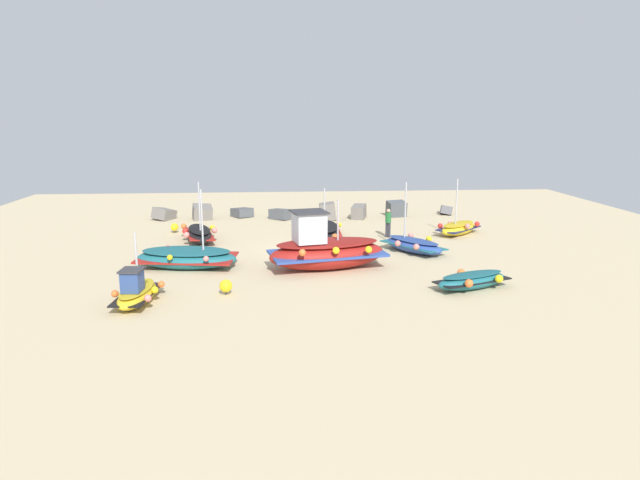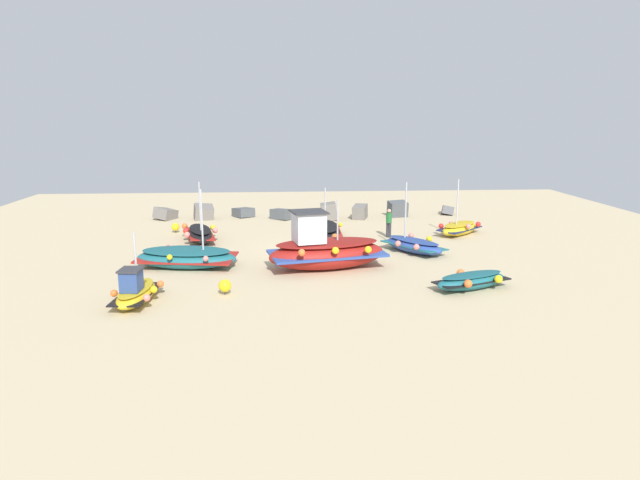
{
  "view_description": "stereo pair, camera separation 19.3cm",
  "coord_description": "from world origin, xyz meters",
  "px_view_note": "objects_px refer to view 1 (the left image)",
  "views": [
    {
      "loc": [
        -2.24,
        -28.6,
        6.75
      ],
      "look_at": [
        -0.12,
        -1.7,
        0.9
      ],
      "focal_mm": 32.42,
      "sensor_mm": 36.0,
      "label": 1
    },
    {
      "loc": [
        -2.05,
        -28.61,
        6.75
      ],
      "look_at": [
        -0.12,
        -1.7,
        0.9
      ],
      "focal_mm": 32.42,
      "sensor_mm": 36.0,
      "label": 2
    }
  ],
  "objects_px": {
    "fishing_boat_5": "(472,280)",
    "mooring_buoy_1": "(226,286)",
    "fishing_boat_0": "(325,250)",
    "fishing_boat_2": "(413,245)",
    "fishing_boat_3": "(186,258)",
    "fishing_boat_4": "(325,231)",
    "fishing_boat_7": "(137,292)",
    "mooring_buoy_0": "(175,227)",
    "person_walking": "(388,221)",
    "fishing_boat_1": "(199,234)",
    "fishing_boat_6": "(459,228)"
  },
  "relations": [
    {
      "from": "fishing_boat_5",
      "to": "mooring_buoy_1",
      "type": "distance_m",
      "value": 9.68
    },
    {
      "from": "fishing_boat_5",
      "to": "fishing_boat_0",
      "type": "bearing_deg",
      "value": -54.58
    },
    {
      "from": "fishing_boat_2",
      "to": "fishing_boat_5",
      "type": "height_order",
      "value": "fishing_boat_2"
    },
    {
      "from": "fishing_boat_3",
      "to": "fishing_boat_4",
      "type": "distance_m",
      "value": 8.85
    },
    {
      "from": "fishing_boat_0",
      "to": "fishing_boat_4",
      "type": "relative_size",
      "value": 1.29
    },
    {
      "from": "fishing_boat_7",
      "to": "mooring_buoy_0",
      "type": "xyz_separation_m",
      "value": [
        -0.77,
        12.98,
        -0.08
      ]
    },
    {
      "from": "person_walking",
      "to": "fishing_boat_1",
      "type": "bearing_deg",
      "value": 125.29
    },
    {
      "from": "fishing_boat_5",
      "to": "person_walking",
      "type": "bearing_deg",
      "value": -103.97
    },
    {
      "from": "mooring_buoy_1",
      "to": "fishing_boat_2",
      "type": "bearing_deg",
      "value": 35.72
    },
    {
      "from": "fishing_boat_6",
      "to": "mooring_buoy_1",
      "type": "relative_size",
      "value": 5.42
    },
    {
      "from": "fishing_boat_3",
      "to": "fishing_boat_4",
      "type": "height_order",
      "value": "fishing_boat_3"
    },
    {
      "from": "fishing_boat_0",
      "to": "mooring_buoy_0",
      "type": "bearing_deg",
      "value": -59.07
    },
    {
      "from": "fishing_boat_5",
      "to": "fishing_boat_7",
      "type": "relative_size",
      "value": 1.09
    },
    {
      "from": "fishing_boat_4",
      "to": "fishing_boat_7",
      "type": "height_order",
      "value": "fishing_boat_4"
    },
    {
      "from": "fishing_boat_2",
      "to": "fishing_boat_5",
      "type": "bearing_deg",
      "value": -25.99
    },
    {
      "from": "fishing_boat_7",
      "to": "mooring_buoy_0",
      "type": "bearing_deg",
      "value": -171.59
    },
    {
      "from": "fishing_boat_1",
      "to": "fishing_boat_5",
      "type": "xyz_separation_m",
      "value": [
        11.89,
        -9.83,
        -0.06
      ]
    },
    {
      "from": "fishing_boat_2",
      "to": "fishing_boat_6",
      "type": "bearing_deg",
      "value": 104.87
    },
    {
      "from": "fishing_boat_0",
      "to": "person_walking",
      "type": "height_order",
      "value": "fishing_boat_0"
    },
    {
      "from": "fishing_boat_5",
      "to": "mooring_buoy_1",
      "type": "bearing_deg",
      "value": -21.86
    },
    {
      "from": "person_walking",
      "to": "fishing_boat_6",
      "type": "bearing_deg",
      "value": -49.39
    },
    {
      "from": "fishing_boat_0",
      "to": "fishing_boat_4",
      "type": "distance_m",
      "value": 6.41
    },
    {
      "from": "fishing_boat_4",
      "to": "person_walking",
      "type": "height_order",
      "value": "fishing_boat_4"
    },
    {
      "from": "fishing_boat_5",
      "to": "mooring_buoy_0",
      "type": "relative_size",
      "value": 5.91
    },
    {
      "from": "fishing_boat_5",
      "to": "person_walking",
      "type": "xyz_separation_m",
      "value": [
        -1.43,
        10.0,
        0.59
      ]
    },
    {
      "from": "fishing_boat_2",
      "to": "mooring_buoy_0",
      "type": "distance_m",
      "value": 14.04
    },
    {
      "from": "fishing_boat_1",
      "to": "fishing_boat_5",
      "type": "distance_m",
      "value": 15.43
    },
    {
      "from": "fishing_boat_1",
      "to": "fishing_boat_3",
      "type": "relative_size",
      "value": 0.82
    },
    {
      "from": "fishing_boat_2",
      "to": "fishing_boat_6",
      "type": "xyz_separation_m",
      "value": [
        3.65,
        4.16,
        -0.0
      ]
    },
    {
      "from": "person_walking",
      "to": "fishing_boat_0",
      "type": "bearing_deg",
      "value": -178.03
    },
    {
      "from": "fishing_boat_0",
      "to": "fishing_boat_5",
      "type": "distance_m",
      "value": 6.58
    },
    {
      "from": "fishing_boat_0",
      "to": "fishing_boat_3",
      "type": "height_order",
      "value": "fishing_boat_3"
    },
    {
      "from": "fishing_boat_0",
      "to": "fishing_boat_6",
      "type": "bearing_deg",
      "value": -152.34
    },
    {
      "from": "fishing_boat_4",
      "to": "mooring_buoy_1",
      "type": "distance_m",
      "value": 10.98
    },
    {
      "from": "fishing_boat_6",
      "to": "fishing_boat_3",
      "type": "bearing_deg",
      "value": 160.35
    },
    {
      "from": "fishing_boat_3",
      "to": "mooring_buoy_0",
      "type": "height_order",
      "value": "fishing_boat_3"
    },
    {
      "from": "fishing_boat_1",
      "to": "fishing_boat_7",
      "type": "relative_size",
      "value": 1.26
    },
    {
      "from": "fishing_boat_0",
      "to": "person_walking",
      "type": "xyz_separation_m",
      "value": [
        4.11,
        6.47,
        0.09
      ]
    },
    {
      "from": "fishing_boat_5",
      "to": "fishing_boat_2",
      "type": "bearing_deg",
      "value": -104.26
    },
    {
      "from": "fishing_boat_1",
      "to": "fishing_boat_7",
      "type": "xyz_separation_m",
      "value": [
        -0.95,
        -10.63,
        0.02
      ]
    },
    {
      "from": "fishing_boat_2",
      "to": "fishing_boat_7",
      "type": "height_order",
      "value": "fishing_boat_2"
    },
    {
      "from": "fishing_boat_0",
      "to": "person_walking",
      "type": "relative_size",
      "value": 3.49
    },
    {
      "from": "person_walking",
      "to": "mooring_buoy_0",
      "type": "height_order",
      "value": "person_walking"
    },
    {
      "from": "fishing_boat_2",
      "to": "fishing_boat_3",
      "type": "bearing_deg",
      "value": -112.97
    },
    {
      "from": "fishing_boat_2",
      "to": "mooring_buoy_1",
      "type": "xyz_separation_m",
      "value": [
        -8.81,
        -6.34,
        -0.03
      ]
    },
    {
      "from": "fishing_boat_3",
      "to": "fishing_boat_7",
      "type": "distance_m",
      "value": 5.12
    },
    {
      "from": "mooring_buoy_0",
      "to": "fishing_boat_7",
      "type": "bearing_deg",
      "value": -86.59
    },
    {
      "from": "fishing_boat_0",
      "to": "mooring_buoy_1",
      "type": "height_order",
      "value": "fishing_boat_0"
    },
    {
      "from": "mooring_buoy_0",
      "to": "fishing_boat_4",
      "type": "bearing_deg",
      "value": -14.8
    },
    {
      "from": "fishing_boat_4",
      "to": "mooring_buoy_1",
      "type": "xyz_separation_m",
      "value": [
        -4.68,
        -9.94,
        -0.08
      ]
    }
  ]
}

